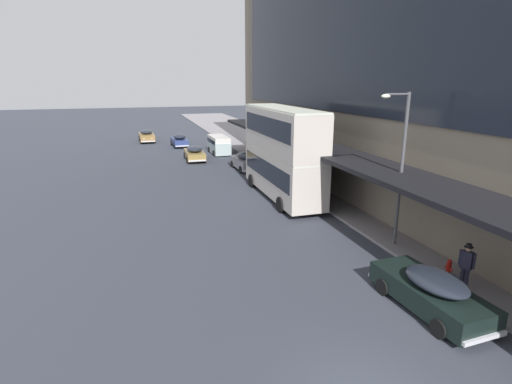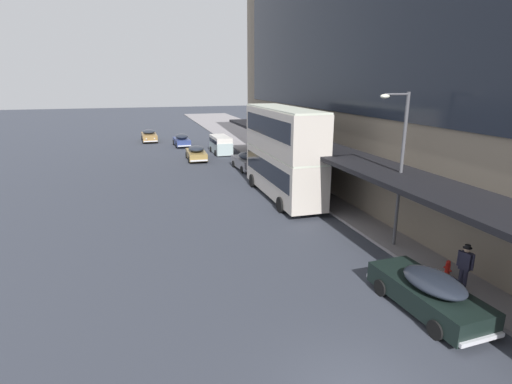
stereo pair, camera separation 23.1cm
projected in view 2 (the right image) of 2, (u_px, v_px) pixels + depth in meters
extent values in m
cube|color=beige|center=(282.00, 173.00, 27.56)|extent=(2.45, 9.91, 2.83)
cube|color=black|center=(282.00, 168.00, 27.47)|extent=(2.49, 9.12, 1.24)
cube|color=silver|center=(283.00, 152.00, 27.16)|extent=(2.36, 9.91, 0.12)
cube|color=beige|center=(283.00, 131.00, 26.77)|extent=(2.45, 9.91, 2.83)
cube|color=black|center=(283.00, 126.00, 26.67)|extent=(2.49, 9.12, 1.24)
cube|color=silver|center=(283.00, 108.00, 26.37)|extent=(2.36, 9.91, 0.12)
cube|color=black|center=(261.00, 108.00, 31.06)|extent=(1.20, 0.07, 0.36)
cylinder|color=black|center=(252.00, 181.00, 30.68)|extent=(0.26, 1.00, 1.00)
cylinder|color=black|center=(282.00, 179.00, 31.33)|extent=(0.26, 1.00, 1.00)
cylinder|color=black|center=(281.00, 205.00, 24.74)|extent=(0.26, 1.00, 1.00)
cylinder|color=black|center=(316.00, 202.00, 25.39)|extent=(0.26, 1.00, 1.00)
cube|color=navy|center=(182.00, 142.00, 49.56)|extent=(1.82, 4.18, 0.75)
ellipsoid|color=#1E232D|center=(182.00, 136.00, 49.20)|extent=(1.55, 2.32, 0.64)
cube|color=silver|center=(179.00, 141.00, 51.55)|extent=(1.59, 0.18, 0.14)
cube|color=silver|center=(184.00, 146.00, 47.70)|extent=(1.59, 0.18, 0.14)
sphere|color=silver|center=(176.00, 139.00, 51.31)|extent=(0.18, 0.18, 0.18)
sphere|color=silver|center=(183.00, 139.00, 51.59)|extent=(0.18, 0.18, 0.18)
cylinder|color=black|center=(174.00, 143.00, 50.55)|extent=(0.16, 0.64, 0.64)
cylinder|color=black|center=(187.00, 142.00, 51.06)|extent=(0.16, 0.64, 0.64)
cylinder|color=black|center=(176.00, 146.00, 48.21)|extent=(0.16, 0.64, 0.64)
cylinder|color=black|center=(190.00, 145.00, 48.73)|extent=(0.16, 0.64, 0.64)
cube|color=black|center=(427.00, 295.00, 14.15)|extent=(2.04, 4.66, 0.79)
ellipsoid|color=#1E232D|center=(434.00, 282.00, 13.77)|extent=(1.72, 2.59, 0.53)
cube|color=silver|center=(385.00, 272.00, 16.34)|extent=(1.73, 0.21, 0.14)
cube|color=silver|center=(482.00, 340.00, 12.09)|extent=(1.73, 0.21, 0.14)
sphere|color=silver|center=(376.00, 268.00, 16.07)|extent=(0.18, 0.18, 0.18)
sphere|color=silver|center=(397.00, 264.00, 16.39)|extent=(0.18, 0.18, 0.18)
cylinder|color=black|center=(380.00, 288.00, 15.22)|extent=(0.17, 0.65, 0.64)
cylinder|color=black|center=(419.00, 280.00, 15.81)|extent=(0.17, 0.65, 0.64)
cylinder|color=black|center=(435.00, 330.00, 12.65)|extent=(0.17, 0.65, 0.64)
cylinder|color=black|center=(479.00, 319.00, 13.23)|extent=(0.17, 0.65, 0.64)
cube|color=gray|center=(246.00, 163.00, 36.66)|extent=(1.89, 4.27, 0.84)
ellipsoid|color=#1E232D|center=(247.00, 156.00, 36.28)|extent=(1.60, 2.38, 0.60)
cube|color=silver|center=(239.00, 161.00, 38.68)|extent=(1.61, 0.20, 0.14)
cube|color=silver|center=(254.00, 170.00, 34.78)|extent=(1.61, 0.20, 0.14)
sphere|color=silver|center=(235.00, 158.00, 38.42)|extent=(0.18, 0.18, 0.18)
sphere|color=silver|center=(244.00, 158.00, 38.71)|extent=(0.18, 0.18, 0.18)
cylinder|color=black|center=(234.00, 164.00, 37.65)|extent=(0.17, 0.65, 0.64)
cylinder|color=black|center=(250.00, 163.00, 38.19)|extent=(0.17, 0.65, 0.64)
cylinder|color=black|center=(242.00, 170.00, 35.29)|extent=(0.17, 0.65, 0.64)
cylinder|color=black|center=(260.00, 168.00, 35.84)|extent=(0.17, 0.65, 0.64)
cube|color=olive|center=(149.00, 137.00, 53.40)|extent=(1.96, 4.71, 0.83)
ellipsoid|color=#1E232D|center=(149.00, 132.00, 53.44)|extent=(1.68, 2.61, 0.54)
cube|color=silver|center=(151.00, 141.00, 51.30)|extent=(1.74, 0.17, 0.14)
cube|color=silver|center=(148.00, 136.00, 55.65)|extent=(1.74, 0.17, 0.14)
sphere|color=silver|center=(154.00, 139.00, 51.39)|extent=(0.18, 0.18, 0.18)
sphere|color=silver|center=(146.00, 139.00, 51.09)|extent=(0.18, 0.18, 0.18)
cylinder|color=black|center=(157.00, 140.00, 52.44)|extent=(0.16, 0.64, 0.64)
cylinder|color=black|center=(143.00, 141.00, 51.89)|extent=(0.16, 0.64, 0.64)
cylinder|color=black|center=(156.00, 137.00, 55.08)|extent=(0.16, 0.64, 0.64)
cylinder|color=black|center=(142.00, 138.00, 54.53)|extent=(0.16, 0.64, 0.64)
cube|color=olive|center=(196.00, 154.00, 41.00)|extent=(1.91, 4.40, 0.73)
ellipsoid|color=#1E232D|center=(196.00, 149.00, 40.62)|extent=(1.64, 2.44, 0.59)
cube|color=silver|center=(194.00, 153.00, 43.13)|extent=(1.69, 0.17, 0.14)
cube|color=silver|center=(199.00, 161.00, 38.98)|extent=(1.69, 0.17, 0.14)
sphere|color=silver|center=(189.00, 151.00, 42.91)|extent=(0.18, 0.18, 0.18)
sphere|color=silver|center=(198.00, 150.00, 43.15)|extent=(0.18, 0.18, 0.18)
cylinder|color=black|center=(186.00, 155.00, 42.11)|extent=(0.16, 0.64, 0.64)
cylinder|color=black|center=(203.00, 154.00, 42.54)|extent=(0.16, 0.64, 0.64)
cylinder|color=black|center=(189.00, 160.00, 39.59)|extent=(0.16, 0.64, 0.64)
cylinder|color=black|center=(207.00, 159.00, 40.03)|extent=(0.16, 0.64, 0.64)
cube|color=#ADC1C2|center=(221.00, 147.00, 44.60)|extent=(1.84, 4.33, 1.29)
cube|color=silver|center=(221.00, 140.00, 44.39)|extent=(1.80, 4.25, 0.83)
cube|color=black|center=(221.00, 141.00, 44.41)|extent=(1.87, 3.91, 0.41)
ellipsoid|color=#ADC1C2|center=(217.00, 143.00, 46.49)|extent=(1.62, 0.63, 1.11)
cylinder|color=black|center=(211.00, 149.00, 45.61)|extent=(0.17, 0.64, 0.64)
cylinder|color=black|center=(226.00, 149.00, 46.12)|extent=(0.17, 0.64, 0.64)
cylinder|color=black|center=(216.00, 153.00, 43.32)|extent=(0.17, 0.64, 0.64)
cylinder|color=black|center=(231.00, 152.00, 43.83)|extent=(0.17, 0.64, 0.64)
cylinder|color=#252539|center=(465.00, 280.00, 15.28)|extent=(0.16, 0.16, 0.85)
cylinder|color=#252539|center=(461.00, 279.00, 15.39)|extent=(0.16, 0.16, 0.85)
cube|color=#252539|center=(466.00, 261.00, 15.13)|extent=(0.38, 0.46, 0.70)
cylinder|color=#252539|center=(473.00, 262.00, 14.92)|extent=(0.10, 0.10, 0.63)
cylinder|color=#252539|center=(459.00, 258.00, 15.31)|extent=(0.10, 0.10, 0.63)
sphere|color=tan|center=(467.00, 250.00, 15.00)|extent=(0.22, 0.22, 0.22)
cylinder|color=black|center=(468.00, 248.00, 14.98)|extent=(0.33, 0.33, 0.02)
cylinder|color=black|center=(468.00, 246.00, 14.96)|extent=(0.21, 0.21, 0.12)
cylinder|color=#4C4C51|center=(401.00, 172.00, 18.70)|extent=(0.16, 0.16, 7.31)
cylinder|color=#4C4C51|center=(397.00, 94.00, 17.58)|extent=(1.20, 0.10, 0.10)
ellipsoid|color=silver|center=(385.00, 96.00, 17.43)|extent=(0.44, 0.28, 0.20)
cylinder|color=red|center=(447.00, 270.00, 16.44)|extent=(0.20, 0.20, 0.55)
sphere|color=red|center=(449.00, 262.00, 16.35)|extent=(0.18, 0.18, 0.18)
cylinder|color=red|center=(445.00, 268.00, 16.57)|extent=(0.08, 0.10, 0.08)
cylinder|color=red|center=(450.00, 271.00, 16.30)|extent=(0.08, 0.10, 0.08)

